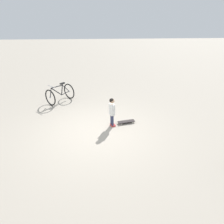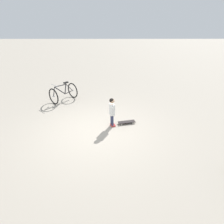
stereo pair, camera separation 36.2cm
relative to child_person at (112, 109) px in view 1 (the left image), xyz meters
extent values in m
plane|color=#9E9384|center=(0.42, -0.59, -0.66)|extent=(50.00, 50.00, 0.00)
cylinder|color=#2D3351|center=(-0.05, -0.02, -0.42)|extent=(0.08, 0.08, 0.42)
cube|color=#B73333|center=(-0.06, 0.01, -0.63)|extent=(0.12, 0.17, 0.05)
cylinder|color=#2D3351|center=(0.05, 0.02, -0.42)|extent=(0.08, 0.08, 0.42)
cube|color=#B73333|center=(0.04, 0.04, -0.63)|extent=(0.12, 0.17, 0.05)
cube|color=white|center=(0.00, 0.00, -0.01)|extent=(0.27, 0.21, 0.40)
cylinder|color=white|center=(-0.18, 0.04, -0.01)|extent=(0.06, 0.06, 0.32)
cylinder|color=white|center=(0.17, -0.01, -0.01)|extent=(0.06, 0.06, 0.32)
sphere|color=tan|center=(0.00, 0.00, 0.31)|extent=(0.17, 0.17, 0.17)
sphere|color=black|center=(0.00, -0.01, 0.32)|extent=(0.16, 0.16, 0.16)
cube|color=black|center=(-0.18, 0.53, -0.59)|extent=(0.33, 0.65, 0.02)
cube|color=#B7B7BC|center=(-0.23, 0.74, -0.61)|extent=(0.11, 0.05, 0.02)
cube|color=#B7B7BC|center=(-0.13, 0.32, -0.61)|extent=(0.11, 0.05, 0.02)
cylinder|color=beige|center=(-0.30, 0.73, -0.63)|extent=(0.04, 0.06, 0.06)
cylinder|color=beige|center=(-0.15, 0.76, -0.63)|extent=(0.04, 0.06, 0.06)
cylinder|color=beige|center=(-0.20, 0.30, -0.63)|extent=(0.04, 0.06, 0.06)
cylinder|color=beige|center=(-0.05, 0.34, -0.63)|extent=(0.04, 0.06, 0.06)
torus|color=black|center=(-1.95, -2.52, -0.30)|extent=(0.53, 0.55, 0.71)
torus|color=black|center=(-2.69, -1.82, -0.30)|extent=(0.53, 0.55, 0.71)
cylinder|color=#B7B7BC|center=(-1.95, -2.52, -0.30)|extent=(0.08, 0.08, 0.06)
cylinder|color=#B7B7BC|center=(-2.69, -1.82, -0.30)|extent=(0.08, 0.08, 0.06)
cylinder|color=black|center=(-2.20, -2.29, -0.13)|extent=(0.40, 0.39, 0.48)
cylinder|color=black|center=(-2.24, -2.25, 0.09)|extent=(0.45, 0.43, 0.06)
cylinder|color=black|center=(-2.42, -2.08, -0.12)|extent=(0.13, 0.12, 0.48)
cylinder|color=black|center=(-2.54, -1.97, -0.33)|extent=(0.33, 0.32, 0.08)
cylinder|color=black|center=(-2.57, -1.93, -0.11)|extent=(0.27, 0.26, 0.40)
cylinder|color=black|center=(-1.99, -2.49, -0.10)|extent=(0.12, 0.11, 0.41)
cube|color=black|center=(-2.45, -2.05, 0.16)|extent=(0.23, 0.22, 0.05)
cylinder|color=#B7B7BC|center=(-2.02, -2.45, 0.18)|extent=(0.33, 0.35, 0.02)
camera|label=1|loc=(6.58, -0.38, 3.10)|focal=34.04mm
camera|label=2|loc=(6.59, -0.02, 3.10)|focal=34.04mm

